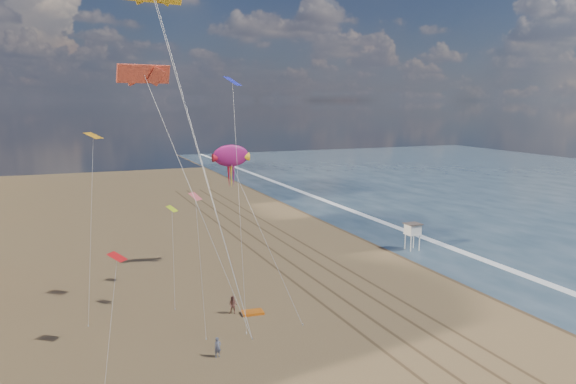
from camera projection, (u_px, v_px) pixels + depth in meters
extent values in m
plane|color=#42301E|center=(383.00, 234.00, 80.65)|extent=(260.00, 260.00, 0.00)
plane|color=white|center=(408.00, 231.00, 82.21)|extent=(260.00, 260.00, 0.00)
cube|color=brown|center=(277.00, 269.00, 64.01)|extent=(0.28, 120.00, 0.01)
cube|color=brown|center=(296.00, 266.00, 64.90)|extent=(0.28, 120.00, 0.01)
cube|color=brown|center=(318.00, 264.00, 65.94)|extent=(0.28, 120.00, 0.01)
cube|color=brown|center=(335.00, 262.00, 66.76)|extent=(0.28, 120.00, 0.01)
cylinder|color=silver|center=(411.00, 244.00, 71.13)|extent=(0.13, 0.13, 1.93)
cylinder|color=silver|center=(419.00, 243.00, 71.60)|extent=(0.13, 0.13, 1.93)
cylinder|color=silver|center=(405.00, 242.00, 72.30)|extent=(0.13, 0.13, 1.93)
cylinder|color=silver|center=(414.00, 241.00, 72.78)|extent=(0.13, 0.13, 1.93)
cube|color=silver|center=(413.00, 234.00, 71.77)|extent=(1.71, 1.71, 0.13)
cube|color=silver|center=(413.00, 229.00, 71.67)|extent=(1.61, 1.61, 1.18)
cube|color=#473D38|center=(413.00, 224.00, 71.56)|extent=(1.93, 1.93, 0.11)
cube|color=orange|center=(252.00, 312.00, 50.49)|extent=(2.05, 1.40, 0.22)
ellipsoid|color=#9C186A|center=(231.00, 156.00, 62.96)|extent=(4.31, 0.81, 2.56)
cone|color=red|center=(218.00, 158.00, 62.42)|extent=(1.15, 0.96, 0.96)
cone|color=yellow|center=(244.00, 157.00, 63.56)|extent=(1.15, 0.96, 0.96)
cylinder|color=silver|center=(262.00, 234.00, 55.48)|extent=(0.03, 0.03, 22.44)
imported|color=slate|center=(218.00, 347.00, 41.85)|extent=(0.63, 0.50, 1.53)
imported|color=#905549|center=(233.00, 305.00, 50.34)|extent=(1.01, 0.94, 1.65)
cube|color=#D7482F|center=(144.00, 74.00, 47.24)|extent=(4.54, 1.53, 1.55)
plane|color=red|center=(117.00, 257.00, 42.78)|extent=(1.80, 1.82, 0.55)
plane|color=#C8E317|center=(172.00, 209.00, 57.25)|extent=(1.50, 1.50, 0.55)
plane|color=#DD5659|center=(195.00, 196.00, 49.82)|extent=(1.47, 1.44, 0.60)
plane|color=#FFA015|center=(93.00, 136.00, 52.47)|extent=(2.12, 2.13, 0.55)
plane|color=#262CCD|center=(232.00, 81.00, 48.92)|extent=(2.01, 2.02, 0.79)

